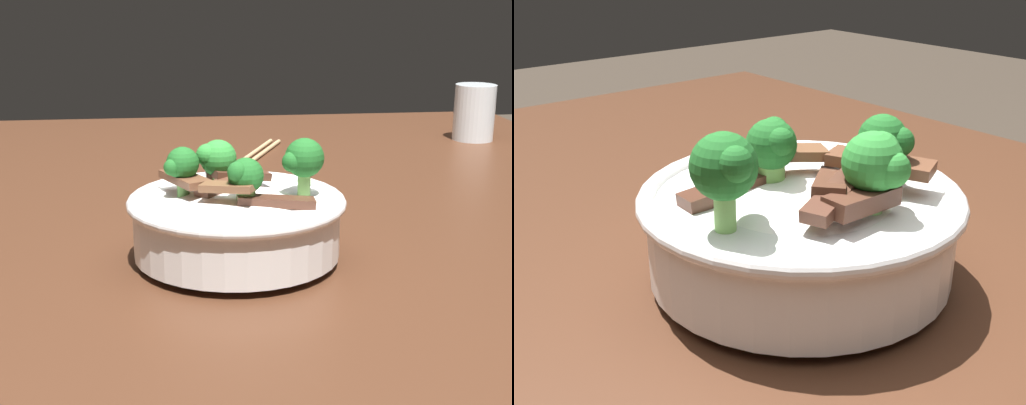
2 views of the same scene
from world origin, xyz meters
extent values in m
cube|color=#472819|center=(-0.66, 0.45, 0.37)|extent=(0.06, 0.06, 0.75)
cylinder|color=white|center=(-0.13, 0.11, 0.79)|extent=(0.10, 0.10, 0.01)
cylinder|color=white|center=(-0.13, 0.11, 0.82)|extent=(0.21, 0.21, 0.06)
torus|color=white|center=(-0.13, 0.11, 0.85)|extent=(0.22, 0.22, 0.01)
ellipsoid|color=white|center=(-0.13, 0.11, 0.83)|extent=(0.18, 0.18, 0.05)
cube|color=brown|center=(-0.10, 0.16, 0.87)|extent=(0.08, 0.05, 0.01)
cube|color=#4C2B1E|center=(-0.07, 0.11, 0.86)|extent=(0.02, 0.05, 0.01)
cube|color=brown|center=(-0.15, 0.12, 0.87)|extent=(0.04, 0.06, 0.01)
cube|color=#4C2B1E|center=(-0.16, 0.07, 0.85)|extent=(0.02, 0.08, 0.01)
cube|color=#4C2B1E|center=(-0.08, 0.10, 0.86)|extent=(0.04, 0.07, 0.02)
cube|color=#563323|center=(-0.11, 0.12, 0.86)|extent=(0.06, 0.07, 0.02)
cylinder|color=#7AB256|center=(-0.15, 0.10, 0.86)|extent=(0.02, 0.02, 0.02)
sphere|color=#1E6023|center=(-0.15, 0.10, 0.88)|extent=(0.04, 0.04, 0.04)
sphere|color=#1E6023|center=(-0.14, 0.10, 0.88)|extent=(0.02, 0.02, 0.02)
sphere|color=#1E6023|center=(-0.16, 0.11, 0.88)|extent=(0.02, 0.02, 0.02)
cylinder|color=#5B9947|center=(-0.10, 0.16, 0.86)|extent=(0.01, 0.01, 0.02)
sphere|color=#1E6023|center=(-0.10, 0.16, 0.88)|extent=(0.03, 0.03, 0.03)
sphere|color=#1E6023|center=(-0.09, 0.16, 0.88)|extent=(0.02, 0.02, 0.02)
sphere|color=#1E6023|center=(-0.11, 0.17, 0.88)|extent=(0.02, 0.02, 0.02)
cylinder|color=#7AB256|center=(-0.12, 0.04, 0.86)|extent=(0.01, 0.01, 0.03)
sphere|color=#1E6023|center=(-0.12, 0.04, 0.89)|extent=(0.04, 0.04, 0.04)
sphere|color=#1E6023|center=(-0.10, 0.03, 0.89)|extent=(0.02, 0.02, 0.02)
sphere|color=#1E6023|center=(-0.12, 0.05, 0.88)|extent=(0.02, 0.02, 0.02)
cylinder|color=#7AB256|center=(-0.08, 0.12, 0.86)|extent=(0.02, 0.02, 0.02)
sphere|color=#2D8433|center=(-0.08, 0.12, 0.88)|extent=(0.04, 0.04, 0.04)
sphere|color=#2D8433|center=(-0.06, 0.13, 0.88)|extent=(0.02, 0.02, 0.02)
sphere|color=#2D8433|center=(-0.08, 0.13, 0.88)|extent=(0.02, 0.02, 0.02)
camera|label=1|loc=(-0.87, 0.17, 1.06)|focal=53.95mm
camera|label=2|loc=(0.17, -0.16, 1.01)|focal=44.77mm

